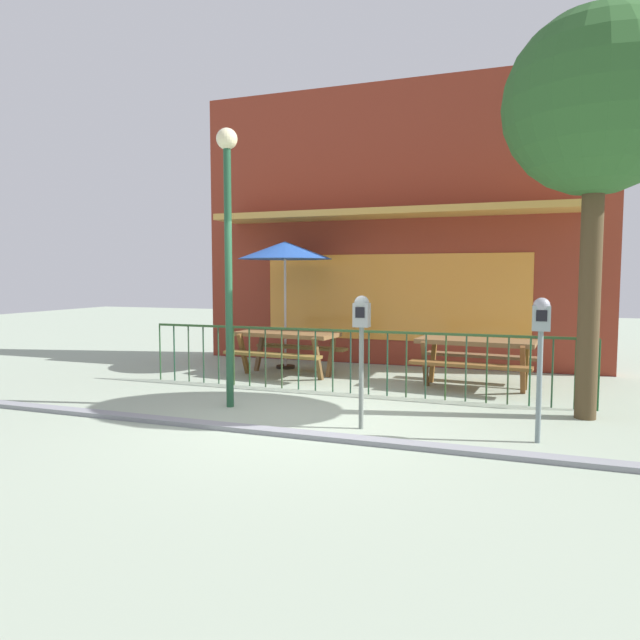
% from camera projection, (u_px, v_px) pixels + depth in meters
% --- Properties ---
extents(ground, '(40.00, 40.00, 0.00)m').
position_uv_depth(ground, '(311.00, 421.00, 6.91)').
color(ground, '#97A590').
extents(pub_storefront, '(8.07, 1.49, 5.54)m').
position_uv_depth(pub_storefront, '(395.00, 226.00, 11.24)').
color(pub_storefront, '#4A181F').
rests_on(pub_storefront, ground).
extents(patio_fence_front, '(6.80, 0.04, 0.97)m').
position_uv_depth(patio_fence_front, '(351.00, 350.00, 8.48)').
color(patio_fence_front, '#284A23').
rests_on(patio_fence_front, ground).
extents(picnic_table_left, '(1.93, 1.54, 0.79)m').
position_uv_depth(picnic_table_left, '(287.00, 341.00, 10.03)').
color(picnic_table_left, brown).
rests_on(picnic_table_left, ground).
extents(picnic_table_right, '(1.92, 1.52, 0.79)m').
position_uv_depth(picnic_table_right, '(475.00, 349.00, 8.91)').
color(picnic_table_right, brown).
rests_on(picnic_table_right, ground).
extents(patio_umbrella, '(1.80, 1.80, 2.43)m').
position_uv_depth(patio_umbrella, '(285.00, 251.00, 10.68)').
color(patio_umbrella, black).
rests_on(patio_umbrella, ground).
extents(parking_meter_near, '(0.18, 0.17, 1.55)m').
position_uv_depth(parking_meter_near, '(362.00, 326.00, 6.47)').
color(parking_meter_near, slate).
rests_on(parking_meter_near, ground).
extents(parking_meter_far, '(0.18, 0.17, 1.55)m').
position_uv_depth(parking_meter_far, '(541.00, 331.00, 5.92)').
color(parking_meter_far, slate).
rests_on(parking_meter_far, ground).
extents(street_tree, '(2.20, 2.20, 4.95)m').
position_uv_depth(street_tree, '(597.00, 106.00, 6.74)').
color(street_tree, '#483922').
rests_on(street_tree, ground).
extents(street_lamp, '(0.28, 0.28, 3.71)m').
position_uv_depth(street_lamp, '(228.00, 226.00, 7.47)').
color(street_lamp, '#1F4D30').
rests_on(street_lamp, ground).
extents(curb_edge, '(11.29, 0.20, 0.11)m').
position_uv_depth(curb_edge, '(290.00, 435.00, 6.28)').
color(curb_edge, gray).
rests_on(curb_edge, ground).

